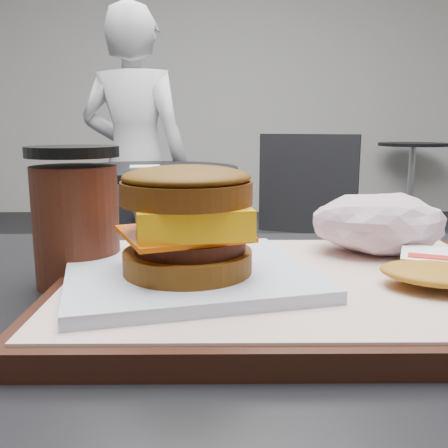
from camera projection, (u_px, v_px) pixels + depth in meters
serving_tray at (289, 287)px, 0.41m from camera, size 0.38×0.28×0.02m
breakfast_sandwich at (188, 234)px, 0.39m from camera, size 0.23×0.21×0.09m
crumpled_wrapper at (379, 223)px, 0.49m from camera, size 0.13×0.10×0.06m
coffee_cup at (76, 219)px, 0.44m from camera, size 0.08×0.08×0.12m
neighbor_table at (152, 216)px, 2.03m from camera, size 0.70×0.70×0.75m
napkin at (145, 166)px, 1.99m from camera, size 0.14×0.14×0.00m
neighbor_chair at (276, 226)px, 2.03m from camera, size 0.66×0.55×0.88m
patron at (135, 164)px, 2.41m from camera, size 0.59×0.45×1.46m
bg_table_far at (412, 162)px, 4.84m from camera, size 0.66×0.66×0.75m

